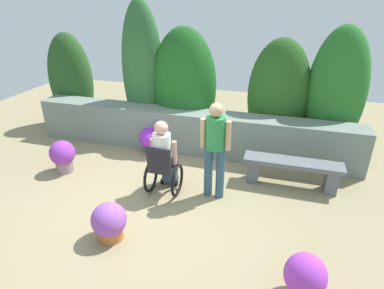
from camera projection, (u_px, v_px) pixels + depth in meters
The scene contains 10 objects.
ground_plane at pixel (156, 199), 5.45m from camera, with size 13.55×13.55×0.00m, color #938661.
stone_retaining_wall at pixel (190, 131), 6.94m from camera, with size 6.95×0.57×0.89m, color slate.
hedge_backdrop at pixel (202, 86), 7.12m from camera, with size 7.28×1.17×3.05m.
stone_bench at pixel (292, 169), 5.70m from camera, with size 1.69×0.37×0.50m.
person_in_wheelchair at pixel (164, 160), 5.40m from camera, with size 0.53×0.66×1.33m.
person_standing_companion at pixel (215, 145), 5.14m from camera, with size 0.49×0.30×1.65m.
flower_pot_purple_near at pixel (63, 156), 6.15m from camera, with size 0.47×0.47×0.63m.
flower_pot_terracotta_by_wall at pixel (305, 278), 3.60m from camera, with size 0.47×0.47×0.58m.
flower_pot_red_accent at pixel (109, 222), 4.49m from camera, with size 0.49×0.49×0.56m.
flower_pot_small_foreground at pixel (154, 139), 6.90m from camera, with size 0.63×0.63×0.57m.
Camera 1 is at (1.86, -4.17, 3.17)m, focal length 30.37 mm.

